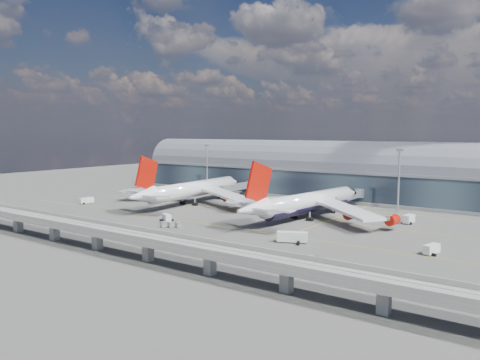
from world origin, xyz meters
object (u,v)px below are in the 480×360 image
Objects in this scene: airliner_left at (191,190)px; service_truck_5 at (281,205)px; service_truck_4 at (409,219)px; floodlight_mast_left at (207,167)px; floodlight_mast_right at (399,178)px; service_truck_2 at (292,237)px; cargo_train_0 at (171,225)px; service_truck_1 at (167,218)px; service_truck_3 at (431,249)px; cargo_train_2 at (312,259)px; airliner_right at (306,203)px; service_truck_0 at (86,200)px; cargo_train_1 at (261,256)px.

service_truck_5 is (39.30, 12.41, -5.07)m from airliner_left.
service_truck_4 is at bearing -36.97° from service_truck_5.
floodlight_mast_left is 1.00× the size of floodlight_mast_right.
airliner_left is 11.27× the size of service_truck_5.
floodlight_mast_left is 2.80× the size of service_truck_2.
floodlight_mast_left is 90.09m from cargo_train_0.
floodlight_mast_right reaches higher than service_truck_1.
service_truck_3 is (108.71, -27.69, -5.34)m from airliner_left.
cargo_train_0 is at bearing -138.10° from service_truck_5.
service_truck_3 is (36.71, 9.95, -0.32)m from service_truck_2.
service_truck_2 reaches higher than cargo_train_0.
service_truck_3 reaches higher than cargo_train_2.
airliner_right is at bearing -151.36° from service_truck_4.
service_truck_4 is (110.56, -22.81, -12.06)m from floodlight_mast_left.
floodlight_mast_left reaches higher than service_truck_3.
floodlight_mast_left is at bearing 170.56° from service_truck_3.
service_truck_0 is at bearing -153.87° from floodlight_mast_right.
airliner_left is 112.30m from service_truck_3.
service_truck_1 is at bearing -149.60° from service_truck_5.
airliner_right is at bearing -25.08° from floodlight_mast_left.
floodlight_mast_left is 3.55× the size of cargo_train_2.
airliner_left reaches higher than service_truck_4.
cargo_train_2 is at bearing -74.98° from cargo_train_0.
service_truck_4 is at bearing 129.56° from service_truck_3.
service_truck_4 is at bearing -11.66° from floodlight_mast_left.
airliner_left is at bearing -173.65° from airliner_right.
service_truck_2 is 53.02m from service_truck_4.
floodlight_mast_left is at bearing 176.26° from service_truck_4.
cargo_train_2 is at bearing -88.68° from cargo_train_1.
service_truck_1 is at bearing -61.82° from floodlight_mast_left.
service_truck_1 is 53.51m from service_truck_2.
service_truck_5 is at bearing -152.65° from floodlight_mast_right.
airliner_right reaches higher than service_truck_5.
service_truck_4 reaches higher than service_truck_1.
service_truck_0 is (-40.37, -25.55, -5.29)m from airliner_left.
service_truck_5 is at bearing 30.38° from service_truck_0.
service_truck_5 reaches higher than cargo_train_0.
floodlight_mast_right is 88.68m from airliner_left.
service_truck_2 is 38.04m from service_truck_3.
service_truck_2 is at bearing -38.46° from floodlight_mast_left.
service_truck_2 is at bearing -148.32° from service_truck_3.
cargo_train_0 is (-64.55, -53.60, -0.65)m from service_truck_4.
cargo_train_2 is at bearing -162.40° from service_truck_2.
service_truck_4 reaches higher than service_truck_0.
cargo_train_0 is (-11.79, -54.58, -0.71)m from service_truck_5.
cargo_train_2 is (-22.62, -25.60, -0.52)m from service_truck_3.
service_truck_0 is 119.08m from cargo_train_1.
service_truck_0 is 149.09m from service_truck_3.
service_truck_4 is (73.51, 46.32, 0.26)m from service_truck_1.
service_truck_1 is at bearing -65.58° from airliner_left.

